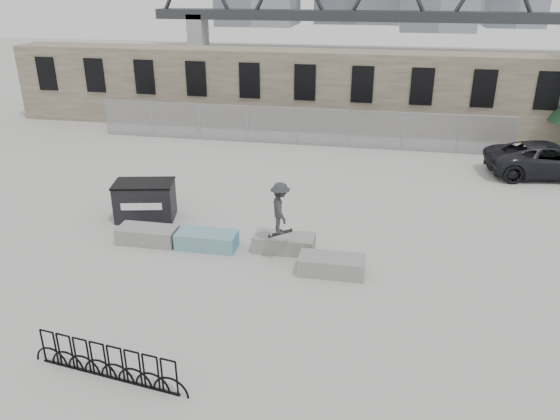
% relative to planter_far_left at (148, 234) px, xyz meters
% --- Properties ---
extents(ground, '(120.00, 120.00, 0.00)m').
position_rel_planter_far_left_xyz_m(ground, '(3.11, 0.11, -0.30)').
color(ground, '#ACACA7').
rests_on(ground, ground).
extents(stone_wall, '(36.00, 2.58, 4.50)m').
position_rel_planter_far_left_xyz_m(stone_wall, '(3.11, 16.35, 1.95)').
color(stone_wall, '#685F4D').
rests_on(stone_wall, ground).
extents(chainlink_fence, '(22.06, 0.06, 2.02)m').
position_rel_planter_far_left_xyz_m(chainlink_fence, '(3.11, 12.61, 0.74)').
color(chainlink_fence, gray).
rests_on(chainlink_fence, ground).
extents(planter_far_left, '(2.00, 0.90, 0.56)m').
position_rel_planter_far_left_xyz_m(planter_far_left, '(0.00, 0.00, 0.00)').
color(planter_far_left, gray).
rests_on(planter_far_left, ground).
extents(planter_center_left, '(2.00, 0.90, 0.56)m').
position_rel_planter_far_left_xyz_m(planter_center_left, '(2.10, 0.00, 0.00)').
color(planter_center_left, teal).
rests_on(planter_center_left, ground).
extents(planter_center_right, '(2.00, 0.90, 0.56)m').
position_rel_planter_far_left_xyz_m(planter_center_right, '(4.67, 0.29, 0.00)').
color(planter_center_right, gray).
rests_on(planter_center_right, ground).
extents(planter_offset, '(2.00, 0.90, 0.56)m').
position_rel_planter_far_left_xyz_m(planter_offset, '(6.37, -0.93, 0.00)').
color(planter_offset, gray).
rests_on(planter_offset, ground).
extents(dumpster, '(2.39, 1.75, 1.43)m').
position_rel_planter_far_left_xyz_m(dumpster, '(-0.88, 1.90, 0.42)').
color(dumpster, black).
rests_on(dumpster, ground).
extents(bike_rack, '(4.01, 0.62, 0.90)m').
position_rel_planter_far_left_xyz_m(bike_rack, '(1.93, -6.61, 0.14)').
color(bike_rack, black).
rests_on(bike_rack, ground).
extents(truss_bridge, '(70.00, 3.00, 9.80)m').
position_rel_planter_far_left_xyz_m(truss_bridge, '(13.11, 55.11, 3.83)').
color(truss_bridge, '#2D3033').
rests_on(truss_bridge, ground).
extents(suv, '(5.80, 3.23, 1.53)m').
position_rel_planter_far_left_xyz_m(suv, '(15.10, 9.80, 0.47)').
color(suv, black).
rests_on(suv, ground).
extents(skateboarder, '(0.96, 1.22, 1.82)m').
position_rel_planter_far_left_xyz_m(skateboarder, '(4.67, -0.37, 1.49)').
color(skateboarder, '#2E2E31').
rests_on(skateboarder, ground).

